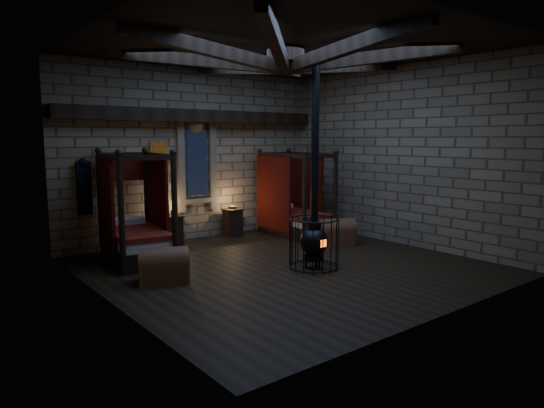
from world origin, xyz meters
TOP-DOWN VIEW (x-y plane):
  - room at (-0.00, 0.09)m, footprint 7.02×7.02m
  - bed_left at (-2.12, 2.31)m, footprint 1.41×2.25m
  - bed_right at (2.17, 2.25)m, footprint 1.20×2.11m
  - trunk_left at (-2.37, 0.47)m, footprint 0.99×0.82m
  - trunk_right at (2.21, 0.76)m, footprint 1.00×0.85m
  - nightstand_left at (-0.86, 3.13)m, footprint 0.50×0.48m
  - nightstand_right at (0.81, 3.09)m, footprint 0.49×0.47m
  - stove at (0.33, -0.49)m, footprint 0.96×0.96m

SIDE VIEW (x-z plane):
  - trunk_left at x=-2.37m, z-range -0.04..0.59m
  - trunk_right at x=2.21m, z-range -0.04..0.60m
  - nightstand_left at x=-0.86m, z-range -0.07..0.78m
  - nightstand_right at x=0.81m, z-range -0.02..0.76m
  - bed_right at x=2.17m, z-range -0.54..1.60m
  - bed_left at x=-2.12m, z-range -0.56..1.65m
  - stove at x=0.33m, z-range -1.42..2.63m
  - room at x=0.00m, z-range 1.60..5.89m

